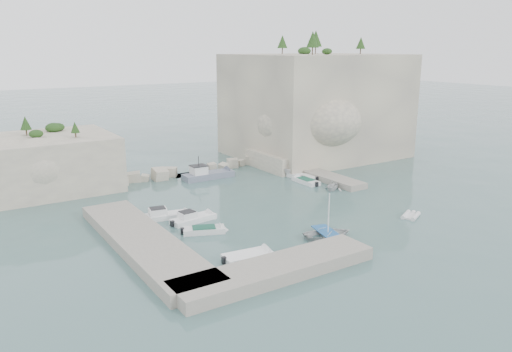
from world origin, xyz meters
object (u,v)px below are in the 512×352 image
motorboat_b (194,221)px  work_boat (208,178)px  tender_east_a (332,190)px  inflatable_dinghy (411,217)px  motorboat_e (248,259)px  tender_east_b (306,183)px  tender_east_d (294,175)px  motorboat_a (165,218)px  motorboat_c (204,233)px  tender_east_c (302,178)px  rowboat (328,237)px

motorboat_b → work_boat: (9.82, 15.35, 0.00)m
motorboat_b → tender_east_a: bearing=-3.4°
inflatable_dinghy → motorboat_b: bearing=124.2°
motorboat_e → tender_east_b: (20.20, 17.30, 0.00)m
tender_east_b → tender_east_d: size_ratio=1.18×
inflatable_dinghy → work_boat: bearing=85.6°
motorboat_a → inflatable_dinghy: size_ratio=2.08×
motorboat_c → motorboat_e: bearing=-65.5°
motorboat_a → motorboat_e: size_ratio=1.21×
motorboat_a → tender_east_c: (23.17, 5.52, 0.00)m
work_boat → tender_east_a: bearing=-52.2°
motorboat_c → tender_east_c: size_ratio=0.85×
motorboat_e → tender_east_a: bearing=37.3°
tender_east_b → tender_east_d: (1.33, 4.47, 0.00)m
motorboat_c → tender_east_b: bearing=47.0°
motorboat_e → tender_east_b: same height
motorboat_a → work_boat: bearing=58.0°
motorboat_b → tender_east_d: (21.25, 10.26, 0.00)m
motorboat_b → rowboat: 14.53m
motorboat_b → motorboat_c: bearing=-105.6°
motorboat_c → inflatable_dinghy: size_ratio=1.62×
work_boat → motorboat_c: bearing=-118.2°
motorboat_e → motorboat_c: (-0.29, 7.91, 0.00)m
rowboat → tender_east_a: (11.56, 12.46, 0.00)m
motorboat_a → tender_east_a: 22.83m
work_boat → motorboat_a: bearing=-132.6°
motorboat_e → tender_east_a: size_ratio=1.71×
motorboat_a → tender_east_d: tender_east_d is taller
tender_east_a → work_boat: bearing=13.8°
tender_east_b → tender_east_c: same height
motorboat_b → tender_east_a: tender_east_a is taller
tender_east_a → tender_east_c: 7.00m
tender_east_d → work_boat: 12.51m
motorboat_e → tender_east_c: (21.31, 19.60, 0.00)m
motorboat_e → work_boat: work_boat is taller
motorboat_a → tender_east_b: (22.05, 3.21, 0.00)m
motorboat_b → work_boat: work_boat is taller
rowboat → tender_east_a: 16.99m
motorboat_a → tender_east_d: 24.61m
motorboat_b → motorboat_a: same height
motorboat_e → tender_east_d: (21.53, 21.77, 0.00)m
motorboat_b → rowboat: (9.09, -11.34, 0.00)m
motorboat_e → tender_east_d: bearing=51.5°
motorboat_c → rowboat: (9.66, -7.75, 0.00)m
motorboat_c → tender_east_c: (21.60, 11.70, 0.00)m
rowboat → inflatable_dinghy: rowboat is taller
motorboat_b → tender_east_c: bearing=14.5°
motorboat_b → motorboat_c: (-0.57, -3.59, 0.00)m
inflatable_dinghy → tender_east_b: size_ratio=0.58×
motorboat_a → rowboat: bearing=-40.0°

